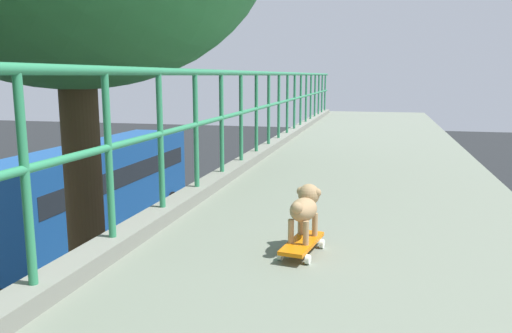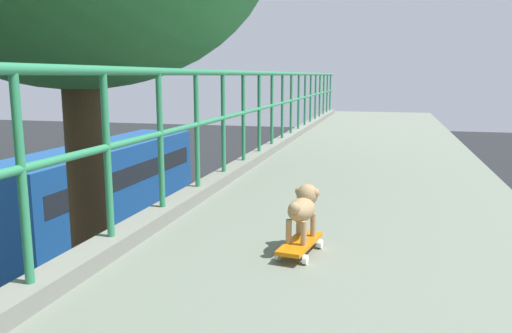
% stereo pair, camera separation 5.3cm
% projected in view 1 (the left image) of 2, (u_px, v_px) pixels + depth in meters
% --- Properties ---
extents(city_bus, '(2.64, 11.26, 3.54)m').
position_uv_depth(city_bus, '(99.00, 186.00, 19.34)').
color(city_bus, navy).
rests_on(city_bus, ground).
extents(toy_skateboard, '(0.25, 0.48, 0.08)m').
position_uv_depth(toy_skateboard, '(302.00, 244.00, 3.11)').
color(toy_skateboard, orange).
rests_on(toy_skateboard, overpass_deck).
extents(small_dog, '(0.19, 0.37, 0.33)m').
position_uv_depth(small_dog, '(305.00, 206.00, 3.14)').
color(small_dog, '#A5835A').
rests_on(small_dog, toy_skateboard).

